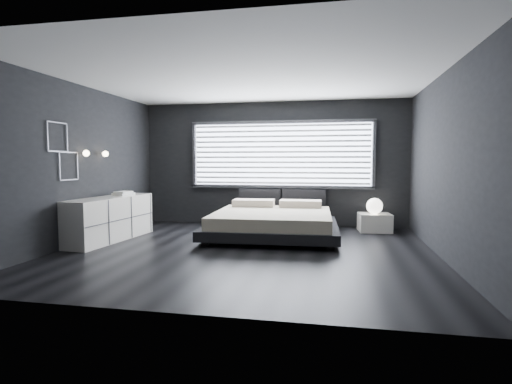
# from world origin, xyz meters

# --- Properties ---
(room) EXTENTS (6.04, 6.00, 2.80)m
(room) POSITION_xyz_m (0.00, 0.00, 1.40)
(room) COLOR black
(room) RESTS_ON ground
(window) EXTENTS (4.14, 0.09, 1.52)m
(window) POSITION_xyz_m (0.20, 2.70, 1.61)
(window) COLOR white
(window) RESTS_ON ground
(headboard) EXTENTS (1.96, 0.16, 0.52)m
(headboard) POSITION_xyz_m (0.24, 2.64, 0.57)
(headboard) COLOR black
(headboard) RESTS_ON ground
(sconce_near) EXTENTS (0.18, 0.11, 0.11)m
(sconce_near) POSITION_xyz_m (-2.88, 0.05, 1.60)
(sconce_near) COLOR silver
(sconce_near) RESTS_ON ground
(sconce_far) EXTENTS (0.18, 0.11, 0.11)m
(sconce_far) POSITION_xyz_m (-2.88, 0.65, 1.60)
(sconce_far) COLOR silver
(sconce_far) RESTS_ON ground
(wall_art_upper) EXTENTS (0.01, 0.48, 0.48)m
(wall_art_upper) POSITION_xyz_m (-2.98, -0.55, 1.85)
(wall_art_upper) COLOR #47474C
(wall_art_upper) RESTS_ON ground
(wall_art_lower) EXTENTS (0.01, 0.48, 0.48)m
(wall_art_lower) POSITION_xyz_m (-2.98, -0.30, 1.38)
(wall_art_lower) COLOR #47474C
(wall_art_lower) RESTS_ON ground
(bed) EXTENTS (2.55, 2.45, 0.64)m
(bed) POSITION_xyz_m (0.24, 1.32, 0.30)
(bed) COLOR black
(bed) RESTS_ON ground
(nightstand) EXTENTS (0.69, 0.59, 0.37)m
(nightstand) POSITION_xyz_m (2.24, 2.27, 0.19)
(nightstand) COLOR white
(nightstand) RESTS_ON ground
(orb_lamp) EXTENTS (0.33, 0.33, 0.33)m
(orb_lamp) POSITION_xyz_m (2.23, 2.23, 0.54)
(orb_lamp) COLOR white
(orb_lamp) RESTS_ON nightstand
(dresser) EXTENTS (0.77, 2.05, 0.80)m
(dresser) POSITION_xyz_m (-2.67, 0.39, 0.40)
(dresser) COLOR white
(dresser) RESTS_ON ground
(book_stack) EXTENTS (0.35, 0.41, 0.07)m
(book_stack) POSITION_xyz_m (-2.64, 0.85, 0.84)
(book_stack) COLOR white
(book_stack) RESTS_ON dresser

